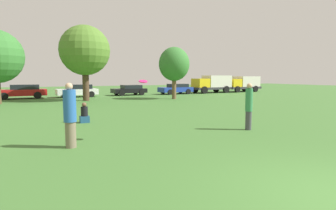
{
  "coord_description": "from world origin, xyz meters",
  "views": [
    {
      "loc": [
        -4.79,
        -2.8,
        2.11
      ],
      "look_at": [
        -0.49,
        5.97,
        1.1
      ],
      "focal_mm": 29.54,
      "sensor_mm": 36.0,
      "label": 1
    }
  ],
  "objects_px": {
    "frisbee": "(143,81)",
    "parked_car_white": "(78,91)",
    "tree_2": "(174,64)",
    "delivery_truck_yellow_2": "(243,83)",
    "person_thrower": "(70,115)",
    "delivery_truck_yellow": "(212,83)",
    "person_catcher": "(249,106)",
    "parked_car_blue": "(176,89)",
    "tree_1": "(85,51)",
    "parked_car_red": "(22,91)",
    "bystander_sitting": "(84,114)",
    "parked_car_black": "(130,90)"
  },
  "relations": [
    {
      "from": "person_thrower",
      "to": "parked_car_blue",
      "type": "bearing_deg",
      "value": 56.87
    },
    {
      "from": "tree_2",
      "to": "parked_car_white",
      "type": "xyz_separation_m",
      "value": [
        -7.83,
        6.51,
        -2.57
      ]
    },
    {
      "from": "parked_car_red",
      "to": "parked_car_white",
      "type": "relative_size",
      "value": 1.11
    },
    {
      "from": "person_catcher",
      "to": "parked_car_white",
      "type": "bearing_deg",
      "value": -79.09
    },
    {
      "from": "delivery_truck_yellow_2",
      "to": "bystander_sitting",
      "type": "bearing_deg",
      "value": 31.91
    },
    {
      "from": "parked_car_white",
      "to": "delivery_truck_yellow",
      "type": "bearing_deg",
      "value": 177.02
    },
    {
      "from": "tree_2",
      "to": "delivery_truck_yellow_2",
      "type": "height_order",
      "value": "tree_2"
    },
    {
      "from": "parked_car_red",
      "to": "tree_1",
      "type": "bearing_deg",
      "value": 132.3
    },
    {
      "from": "frisbee",
      "to": "parked_car_blue",
      "type": "xyz_separation_m",
      "value": [
        12.38,
        21.17,
        -1.3
      ]
    },
    {
      "from": "tree_2",
      "to": "parked_car_blue",
      "type": "height_order",
      "value": "tree_2"
    },
    {
      "from": "parked_car_white",
      "to": "delivery_truck_yellow_2",
      "type": "bearing_deg",
      "value": 177.57
    },
    {
      "from": "parked_car_blue",
      "to": "delivery_truck_yellow",
      "type": "relative_size",
      "value": 0.73
    },
    {
      "from": "person_catcher",
      "to": "parked_car_red",
      "type": "bearing_deg",
      "value": -66.56
    },
    {
      "from": "person_thrower",
      "to": "parked_car_blue",
      "type": "distance_m",
      "value": 25.63
    },
    {
      "from": "person_thrower",
      "to": "frisbee",
      "type": "xyz_separation_m",
      "value": [
        2.26,
        -0.14,
        0.98
      ]
    },
    {
      "from": "person_thrower",
      "to": "parked_car_white",
      "type": "bearing_deg",
      "value": 83.03
    },
    {
      "from": "parked_car_red",
      "to": "parked_car_black",
      "type": "height_order",
      "value": "parked_car_red"
    },
    {
      "from": "person_thrower",
      "to": "delivery_truck_yellow",
      "type": "xyz_separation_m",
      "value": [
        20.08,
        21.24,
        0.27
      ]
    },
    {
      "from": "tree_2",
      "to": "parked_car_black",
      "type": "xyz_separation_m",
      "value": [
        -2.06,
        7.05,
        -2.63
      ]
    },
    {
      "from": "person_catcher",
      "to": "tree_2",
      "type": "bearing_deg",
      "value": -104.68
    },
    {
      "from": "person_thrower",
      "to": "delivery_truck_yellow",
      "type": "bearing_deg",
      "value": 48.3
    },
    {
      "from": "tree_2",
      "to": "parked_car_blue",
      "type": "distance_m",
      "value": 7.76
    },
    {
      "from": "tree_1",
      "to": "parked_car_red",
      "type": "height_order",
      "value": "tree_1"
    },
    {
      "from": "person_thrower",
      "to": "tree_1",
      "type": "distance_m",
      "value": 16.94
    },
    {
      "from": "bystander_sitting",
      "to": "tree_2",
      "type": "relative_size",
      "value": 0.19
    },
    {
      "from": "delivery_truck_yellow_2",
      "to": "person_catcher",
      "type": "bearing_deg",
      "value": 46.08
    },
    {
      "from": "parked_car_black",
      "to": "frisbee",
      "type": "bearing_deg",
      "value": 69.65
    },
    {
      "from": "bystander_sitting",
      "to": "delivery_truck_yellow",
      "type": "height_order",
      "value": "delivery_truck_yellow"
    },
    {
      "from": "tree_2",
      "to": "parked_car_black",
      "type": "height_order",
      "value": "tree_2"
    },
    {
      "from": "person_thrower",
      "to": "frisbee",
      "type": "distance_m",
      "value": 2.47
    },
    {
      "from": "parked_car_white",
      "to": "parked_car_black",
      "type": "distance_m",
      "value": 5.79
    },
    {
      "from": "parked_car_red",
      "to": "delivery_truck_yellow",
      "type": "xyz_separation_m",
      "value": [
        21.97,
        -0.08,
        0.53
      ]
    },
    {
      "from": "person_catcher",
      "to": "frisbee",
      "type": "distance_m",
      "value": 4.54
    },
    {
      "from": "person_thrower",
      "to": "parked_car_white",
      "type": "height_order",
      "value": "person_thrower"
    },
    {
      "from": "parked_car_black",
      "to": "parked_car_blue",
      "type": "height_order",
      "value": "parked_car_blue"
    },
    {
      "from": "person_thrower",
      "to": "parked_car_black",
      "type": "distance_m",
      "value": 23.5
    },
    {
      "from": "person_thrower",
      "to": "parked_car_black",
      "type": "xyz_separation_m",
      "value": [
        8.99,
        21.71,
        -0.35
      ]
    },
    {
      "from": "delivery_truck_yellow",
      "to": "delivery_truck_yellow_2",
      "type": "xyz_separation_m",
      "value": [
        5.24,
        0.24,
        -0.05
      ]
    },
    {
      "from": "tree_1",
      "to": "delivery_truck_yellow",
      "type": "xyz_separation_m",
      "value": [
        16.85,
        4.94,
        -3.08
      ]
    },
    {
      "from": "person_thrower",
      "to": "delivery_truck_yellow",
      "type": "distance_m",
      "value": 29.23
    },
    {
      "from": "frisbee",
      "to": "bystander_sitting",
      "type": "xyz_separation_m",
      "value": [
        -1.13,
        4.58,
        -1.58
      ]
    },
    {
      "from": "tree_2",
      "to": "bystander_sitting",
      "type": "bearing_deg",
      "value": -134.19
    },
    {
      "from": "frisbee",
      "to": "parked_car_white",
      "type": "bearing_deg",
      "value": 87.4
    },
    {
      "from": "tree_1",
      "to": "parked_car_white",
      "type": "height_order",
      "value": "tree_1"
    },
    {
      "from": "tree_1",
      "to": "parked_car_black",
      "type": "xyz_separation_m",
      "value": [
        5.76,
        5.42,
        -3.71
      ]
    },
    {
      "from": "tree_2",
      "to": "delivery_truck_yellow_2",
      "type": "xyz_separation_m",
      "value": [
        14.27,
        6.82,
        -2.06
      ]
    },
    {
      "from": "tree_1",
      "to": "delivery_truck_yellow_2",
      "type": "bearing_deg",
      "value": 13.19
    },
    {
      "from": "tree_1",
      "to": "parked_car_red",
      "type": "relative_size",
      "value": 1.43
    },
    {
      "from": "person_catcher",
      "to": "parked_car_black",
      "type": "xyz_separation_m",
      "value": [
        2.3,
        21.91,
        -0.33
      ]
    },
    {
      "from": "delivery_truck_yellow",
      "to": "delivery_truck_yellow_2",
      "type": "distance_m",
      "value": 5.25
    }
  ]
}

